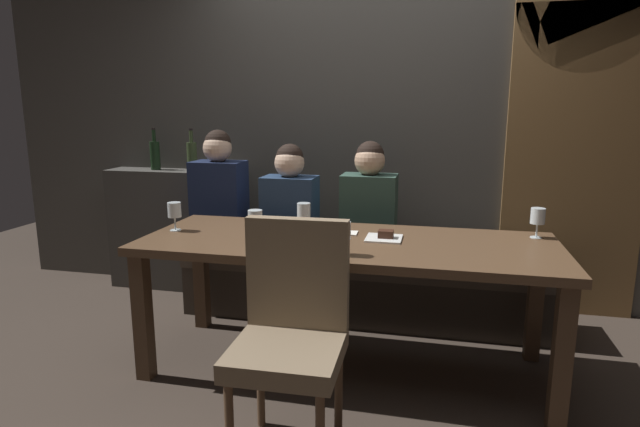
{
  "coord_description": "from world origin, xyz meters",
  "views": [
    {
      "loc": [
        0.47,
        -2.67,
        1.44
      ],
      "look_at": [
        -0.19,
        0.17,
        0.84
      ],
      "focal_mm": 29.34,
      "sensor_mm": 36.0,
      "label": 1
    }
  ],
  "objects_px": {
    "wine_bottle_dark_red": "(155,154)",
    "wine_glass_center_front": "(343,232)",
    "wine_bottle_pale_label": "(192,156)",
    "wine_glass_far_right": "(304,212)",
    "wine_glass_center_back": "(255,220)",
    "wine_glass_end_right": "(538,217)",
    "dining_table": "(347,256)",
    "dessert_plate": "(385,237)",
    "chair_near_side": "(291,323)",
    "diner_redhead": "(219,192)",
    "diner_far_end": "(369,203)",
    "diner_bearded": "(290,202)",
    "banquette_bench": "(364,287)",
    "wine_glass_end_left": "(174,211)"
  },
  "relations": [
    {
      "from": "banquette_bench",
      "to": "wine_glass_end_left",
      "type": "height_order",
      "value": "wine_glass_end_left"
    },
    {
      "from": "wine_glass_far_right",
      "to": "dessert_plate",
      "type": "xyz_separation_m",
      "value": [
        0.47,
        -0.08,
        -0.1
      ]
    },
    {
      "from": "diner_far_end",
      "to": "wine_glass_center_back",
      "type": "xyz_separation_m",
      "value": [
        -0.49,
        -0.84,
        0.04
      ]
    },
    {
      "from": "diner_far_end",
      "to": "chair_near_side",
      "type": "bearing_deg",
      "value": -94.85
    },
    {
      "from": "banquette_bench",
      "to": "wine_bottle_dark_red",
      "type": "relative_size",
      "value": 7.67
    },
    {
      "from": "wine_glass_far_right",
      "to": "wine_glass_center_back",
      "type": "bearing_deg",
      "value": -127.56
    },
    {
      "from": "banquette_bench",
      "to": "wine_glass_center_front",
      "type": "bearing_deg",
      "value": -88.25
    },
    {
      "from": "diner_redhead",
      "to": "wine_bottle_pale_label",
      "type": "bearing_deg",
      "value": 139.55
    },
    {
      "from": "wine_bottle_dark_red",
      "to": "wine_glass_center_front",
      "type": "relative_size",
      "value": 1.99
    },
    {
      "from": "wine_bottle_dark_red",
      "to": "wine_glass_center_back",
      "type": "distance_m",
      "value": 1.72
    },
    {
      "from": "wine_bottle_pale_label",
      "to": "diner_redhead",
      "type": "bearing_deg",
      "value": -40.45
    },
    {
      "from": "wine_glass_center_back",
      "to": "dessert_plate",
      "type": "xyz_separation_m",
      "value": [
        0.67,
        0.18,
        -0.1
      ]
    },
    {
      "from": "diner_redhead",
      "to": "chair_near_side",
      "type": "bearing_deg",
      "value": -56.82
    },
    {
      "from": "wine_glass_far_right",
      "to": "wine_glass_end_right",
      "type": "xyz_separation_m",
      "value": [
        1.27,
        0.14,
        0.0
      ]
    },
    {
      "from": "banquette_bench",
      "to": "wine_bottle_dark_red",
      "type": "bearing_deg",
      "value": 168.71
    },
    {
      "from": "wine_bottle_dark_red",
      "to": "wine_glass_end_left",
      "type": "bearing_deg",
      "value": -55.61
    },
    {
      "from": "chair_near_side",
      "to": "wine_bottle_dark_red",
      "type": "distance_m",
      "value": 2.45
    },
    {
      "from": "diner_far_end",
      "to": "wine_glass_center_front",
      "type": "height_order",
      "value": "diner_far_end"
    },
    {
      "from": "chair_near_side",
      "to": "diner_far_end",
      "type": "height_order",
      "value": "diner_far_end"
    },
    {
      "from": "wine_bottle_pale_label",
      "to": "wine_glass_center_front",
      "type": "xyz_separation_m",
      "value": [
        1.42,
        -1.3,
        -0.22
      ]
    },
    {
      "from": "banquette_bench",
      "to": "diner_far_end",
      "type": "height_order",
      "value": "diner_far_end"
    },
    {
      "from": "wine_glass_far_right",
      "to": "wine_glass_center_back",
      "type": "relative_size",
      "value": 1.0
    },
    {
      "from": "banquette_bench",
      "to": "diner_redhead",
      "type": "distance_m",
      "value": 1.21
    },
    {
      "from": "diner_redhead",
      "to": "wine_glass_end_left",
      "type": "height_order",
      "value": "diner_redhead"
    },
    {
      "from": "chair_near_side",
      "to": "wine_bottle_pale_label",
      "type": "xyz_separation_m",
      "value": [
        -1.28,
        1.73,
        0.51
      ]
    },
    {
      "from": "dessert_plate",
      "to": "diner_far_end",
      "type": "bearing_deg",
      "value": 104.82
    },
    {
      "from": "wine_bottle_dark_red",
      "to": "wine_glass_end_right",
      "type": "xyz_separation_m",
      "value": [
        2.71,
        -0.77,
        -0.21
      ]
    },
    {
      "from": "diner_far_end",
      "to": "wine_glass_end_right",
      "type": "distance_m",
      "value": 1.07
    },
    {
      "from": "dining_table",
      "to": "dessert_plate",
      "type": "distance_m",
      "value": 0.23
    },
    {
      "from": "wine_glass_end_right",
      "to": "dessert_plate",
      "type": "distance_m",
      "value": 0.83
    },
    {
      "from": "dining_table",
      "to": "wine_bottle_pale_label",
      "type": "distance_m",
      "value": 1.77
    },
    {
      "from": "diner_bearded",
      "to": "wine_glass_center_back",
      "type": "distance_m",
      "value": 0.79
    },
    {
      "from": "banquette_bench",
      "to": "wine_bottle_dark_red",
      "type": "distance_m",
      "value": 1.94
    },
    {
      "from": "wine_bottle_pale_label",
      "to": "wine_glass_center_front",
      "type": "relative_size",
      "value": 1.99
    },
    {
      "from": "diner_bearded",
      "to": "wine_glass_far_right",
      "type": "relative_size",
      "value": 4.56
    },
    {
      "from": "chair_near_side",
      "to": "wine_glass_end_right",
      "type": "height_order",
      "value": "chair_near_side"
    },
    {
      "from": "diner_far_end",
      "to": "diner_redhead",
      "type": "bearing_deg",
      "value": 179.92
    },
    {
      "from": "wine_glass_end_left",
      "to": "wine_glass_center_back",
      "type": "height_order",
      "value": "same"
    },
    {
      "from": "wine_bottle_pale_label",
      "to": "wine_glass_end_right",
      "type": "bearing_deg",
      "value": -17.23
    },
    {
      "from": "wine_bottle_dark_red",
      "to": "wine_glass_far_right",
      "type": "relative_size",
      "value": 1.99
    },
    {
      "from": "wine_bottle_pale_label",
      "to": "wine_glass_center_front",
      "type": "bearing_deg",
      "value": -42.56
    },
    {
      "from": "chair_near_side",
      "to": "diner_redhead",
      "type": "bearing_deg",
      "value": 123.18
    },
    {
      "from": "banquette_bench",
      "to": "wine_glass_center_back",
      "type": "relative_size",
      "value": 15.24
    },
    {
      "from": "dining_table",
      "to": "diner_redhead",
      "type": "relative_size",
      "value": 2.64
    },
    {
      "from": "wine_bottle_pale_label",
      "to": "wine_glass_center_back",
      "type": "height_order",
      "value": "wine_bottle_pale_label"
    },
    {
      "from": "wine_glass_far_right",
      "to": "wine_glass_center_back",
      "type": "distance_m",
      "value": 0.32
    },
    {
      "from": "wine_glass_end_right",
      "to": "diner_far_end",
      "type": "bearing_deg",
      "value": 155.47
    },
    {
      "from": "chair_near_side",
      "to": "wine_glass_center_front",
      "type": "height_order",
      "value": "chair_near_side"
    },
    {
      "from": "chair_near_side",
      "to": "wine_glass_end_right",
      "type": "bearing_deg",
      "value": 42.25
    },
    {
      "from": "wine_glass_center_front",
      "to": "banquette_bench",
      "type": "bearing_deg",
      "value": 91.75
    }
  ]
}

